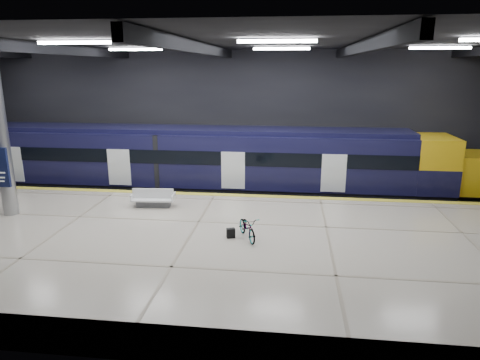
# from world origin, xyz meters

# --- Properties ---
(ground) EXTENTS (30.00, 30.00, 0.00)m
(ground) POSITION_xyz_m (0.00, 0.00, 0.00)
(ground) COLOR black
(ground) RESTS_ON ground
(room_shell) EXTENTS (30.10, 16.10, 8.05)m
(room_shell) POSITION_xyz_m (-0.00, 0.00, 5.72)
(room_shell) COLOR black
(room_shell) RESTS_ON ground
(platform) EXTENTS (30.00, 11.00, 1.10)m
(platform) POSITION_xyz_m (0.00, -2.50, 0.55)
(platform) COLOR #BEB2A1
(platform) RESTS_ON ground
(safety_strip) EXTENTS (30.00, 0.40, 0.01)m
(safety_strip) POSITION_xyz_m (0.00, 2.75, 1.11)
(safety_strip) COLOR gold
(safety_strip) RESTS_ON platform
(rails) EXTENTS (30.00, 1.52, 0.16)m
(rails) POSITION_xyz_m (0.00, 5.50, 0.08)
(rails) COLOR gray
(rails) RESTS_ON ground
(train) EXTENTS (29.40, 2.84, 3.79)m
(train) POSITION_xyz_m (-0.50, 5.50, 2.06)
(train) COLOR black
(train) RESTS_ON ground
(bench) EXTENTS (1.91, 0.91, 0.82)m
(bench) POSITION_xyz_m (-2.38, 0.64, 1.39)
(bench) COLOR #595B60
(bench) RESTS_ON platform
(bicycle) EXTENTS (1.19, 1.71, 0.85)m
(bicycle) POSITION_xyz_m (2.11, -2.49, 1.53)
(bicycle) COLOR #99999E
(bicycle) RESTS_ON platform
(pannier_bag) EXTENTS (0.34, 0.27, 0.35)m
(pannier_bag) POSITION_xyz_m (1.51, -2.49, 1.28)
(pannier_bag) COLOR black
(pannier_bag) RESTS_ON platform
(info_column) EXTENTS (0.90, 0.78, 6.90)m
(info_column) POSITION_xyz_m (-8.00, -1.03, 4.46)
(info_column) COLOR #9EA0A5
(info_column) RESTS_ON platform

